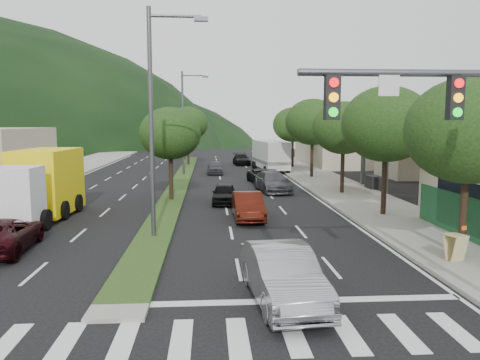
{
  "coord_description": "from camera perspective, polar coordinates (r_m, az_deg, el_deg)",
  "views": [
    {
      "loc": [
        2.49,
        -12.64,
        5.11
      ],
      "look_at": [
        3.99,
        9.8,
        2.36
      ],
      "focal_mm": 35.0,
      "sensor_mm": 36.0,
      "label": 1
    }
  ],
  "objects": [
    {
      "name": "ground",
      "position": [
        13.86,
        -14.38,
        -14.89
      ],
      "size": [
        160.0,
        160.0,
        0.0
      ],
      "primitive_type": "plane",
      "color": "black",
      "rests_on": "ground"
    },
    {
      "name": "sidewalk_right",
      "position": [
        39.27,
        10.99,
        -0.52
      ],
      "size": [
        5.0,
        90.0,
        0.15
      ],
      "primitive_type": "cube",
      "color": "gray",
      "rests_on": "ground"
    },
    {
      "name": "sidewalk_left",
      "position": [
        41.01,
        -25.97,
        -0.78
      ],
      "size": [
        6.0,
        90.0,
        0.15
      ],
      "primitive_type": "cube",
      "color": "gray",
      "rests_on": "ground"
    },
    {
      "name": "median",
      "position": [
        41.03,
        -7.26,
        -0.15
      ],
      "size": [
        1.6,
        56.0,
        0.12
      ],
      "primitive_type": "cube",
      "color": "#233E16",
      "rests_on": "ground"
    },
    {
      "name": "crosswalk",
      "position": [
        12.06,
        -16.2,
        -18.36
      ],
      "size": [
        19.0,
        2.2,
        0.01
      ],
      "primitive_type": "cube",
      "color": "silver",
      "rests_on": "ground"
    },
    {
      "name": "traffic_signal",
      "position": [
        12.89,
        26.75,
        4.16
      ],
      "size": [
        6.12,
        0.4,
        7.0
      ],
      "color": "#47494C",
      "rests_on": "ground"
    },
    {
      "name": "gas_canopy",
      "position": [
        38.37,
        21.79,
        5.79
      ],
      "size": [
        12.2,
        8.2,
        5.25
      ],
      "color": "silver",
      "rests_on": "ground"
    },
    {
      "name": "bldg_right_far",
      "position": [
        59.19,
        12.93,
        4.37
      ],
      "size": [
        10.0,
        16.0,
        5.2
      ],
      "primitive_type": "cube",
      "color": "#B4AB8F",
      "rests_on": "ground"
    },
    {
      "name": "tree_r_a",
      "position": [
        19.16,
        26.06,
        5.41
      ],
      "size": [
        4.6,
        4.6,
        6.63
      ],
      "color": "black",
      "rests_on": "sidewalk_right"
    },
    {
      "name": "tree_r_b",
      "position": [
        26.41,
        17.41,
        6.5
      ],
      "size": [
        4.8,
        4.8,
        6.94
      ],
      "color": "black",
      "rests_on": "sidewalk_right"
    },
    {
      "name": "tree_r_c",
      "position": [
        34.0,
        12.51,
        6.2
      ],
      "size": [
        4.4,
        4.4,
        6.48
      ],
      "color": "black",
      "rests_on": "sidewalk_right"
    },
    {
      "name": "tree_r_d",
      "position": [
        43.68,
        8.83,
        6.99
      ],
      "size": [
        5.0,
        5.0,
        7.17
      ],
      "color": "black",
      "rests_on": "sidewalk_right"
    },
    {
      "name": "tree_r_e",
      "position": [
        53.49,
        6.48,
        6.7
      ],
      "size": [
        4.6,
        4.6,
        6.71
      ],
      "color": "black",
      "rests_on": "sidewalk_right"
    },
    {
      "name": "tree_med_near",
      "position": [
        30.75,
        -8.5,
        5.63
      ],
      "size": [
        4.0,
        4.0,
        6.02
      ],
      "color": "black",
      "rests_on": "median"
    },
    {
      "name": "tree_med_far",
      "position": [
        56.69,
        -6.37,
        6.83
      ],
      "size": [
        4.8,
        4.8,
        6.94
      ],
      "color": "black",
      "rests_on": "median"
    },
    {
      "name": "streetlight_near",
      "position": [
        20.77,
        -10.23,
        8.17
      ],
      "size": [
        2.6,
        0.25,
        10.0
      ],
      "color": "#47494C",
      "rests_on": "ground"
    },
    {
      "name": "streetlight_mid",
      "position": [
        45.7,
        -6.73,
        7.53
      ],
      "size": [
        2.6,
        0.25,
        10.0
      ],
      "color": "#47494C",
      "rests_on": "ground"
    },
    {
      "name": "sedan_silver",
      "position": [
        13.69,
        5.22,
        -11.42
      ],
      "size": [
        2.16,
        4.98,
        1.59
      ],
      "primitive_type": "imported",
      "rotation": [
        0.0,
        0.0,
        0.1
      ],
      "color": "#9C9EA3",
      "rests_on": "ground"
    },
    {
      "name": "suv_maroon",
      "position": [
        21.02,
        -27.0,
        -5.97
      ],
      "size": [
        2.55,
        5.0,
        1.35
      ],
      "primitive_type": "imported",
      "rotation": [
        0.0,
        0.0,
        3.21
      ],
      "color": "black",
      "rests_on": "ground"
    },
    {
      "name": "car_queue_a",
      "position": [
        29.77,
        -1.92,
        -1.66
      ],
      "size": [
        1.7,
        3.84,
        1.28
      ],
      "primitive_type": "imported",
      "rotation": [
        0.0,
        0.0,
        -0.05
      ],
      "color": "black",
      "rests_on": "ground"
    },
    {
      "name": "car_queue_b",
      "position": [
        35.02,
        4.01,
        -0.2
      ],
      "size": [
        2.7,
        5.35,
        1.49
      ],
      "primitive_type": "imported",
      "rotation": [
        0.0,
        0.0,
        0.12
      ],
      "color": "#45454A",
      "rests_on": "ground"
    },
    {
      "name": "car_queue_c",
      "position": [
        24.9,
        0.99,
        -3.2
      ],
      "size": [
        1.57,
        4.33,
        1.42
      ],
      "primitive_type": "imported",
      "rotation": [
        0.0,
        0.0,
        0.02
      ],
      "color": "#45140B",
      "rests_on": "ground"
    },
    {
      "name": "car_queue_d",
      "position": [
        39.94,
        2.79,
        0.5
      ],
      "size": [
        2.6,
        4.62,
        1.22
      ],
      "primitive_type": "imported",
      "rotation": [
        0.0,
        0.0,
        0.14
      ],
      "color": "black",
      "rests_on": "ground"
    },
    {
      "name": "car_queue_e",
      "position": [
        47.15,
        -3.05,
        1.56
      ],
      "size": [
        1.66,
        3.93,
        1.33
      ],
      "primitive_type": "imported",
      "rotation": [
        0.0,
        0.0,
        -0.02
      ],
      "color": "#434347",
      "rests_on": "ground"
    },
    {
      "name": "car_queue_f",
      "position": [
        57.3,
        0.18,
        2.53
      ],
      "size": [
        2.09,
        4.64,
        1.32
      ],
      "primitive_type": "imported",
      "rotation": [
        0.0,
        0.0,
        0.05
      ],
      "color": "black",
      "rests_on": "ground"
    },
    {
      "name": "box_truck",
      "position": [
        27.08,
        -23.12,
        -0.75
      ],
      "size": [
        3.22,
        7.56,
        3.67
      ],
      "rotation": [
        0.0,
        0.0,
        3.09
      ],
      "color": "white",
      "rests_on": "ground"
    },
    {
      "name": "motorhome",
      "position": [
        49.92,
        3.7,
        3.06
      ],
      "size": [
        3.3,
        8.55,
        3.21
      ],
      "rotation": [
        0.0,
        0.0,
        0.09
      ],
      "color": "silver",
      "rests_on": "ground"
    },
    {
      "name": "a_frame_sign",
      "position": [
        18.7,
        24.78,
        -7.21
      ],
      "size": [
        0.76,
        0.82,
        1.32
      ],
      "rotation": [
        0.0,
        0.0,
        0.31
      ],
      "color": "tan",
      "rests_on": "sidewalk_right"
    }
  ]
}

